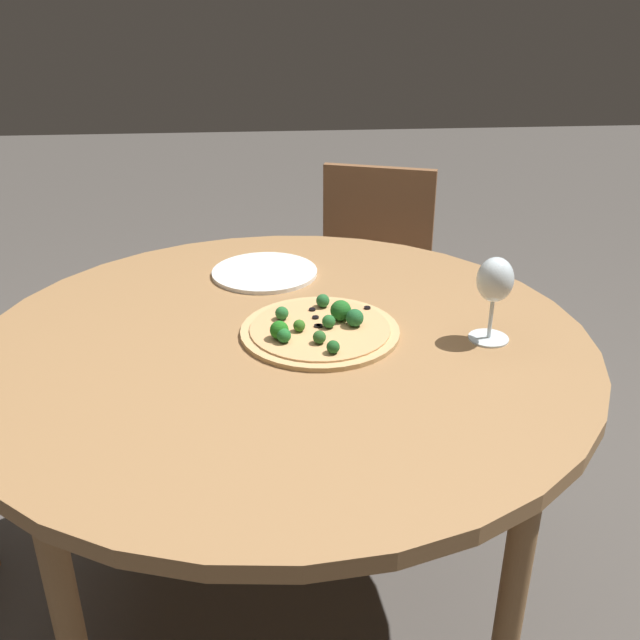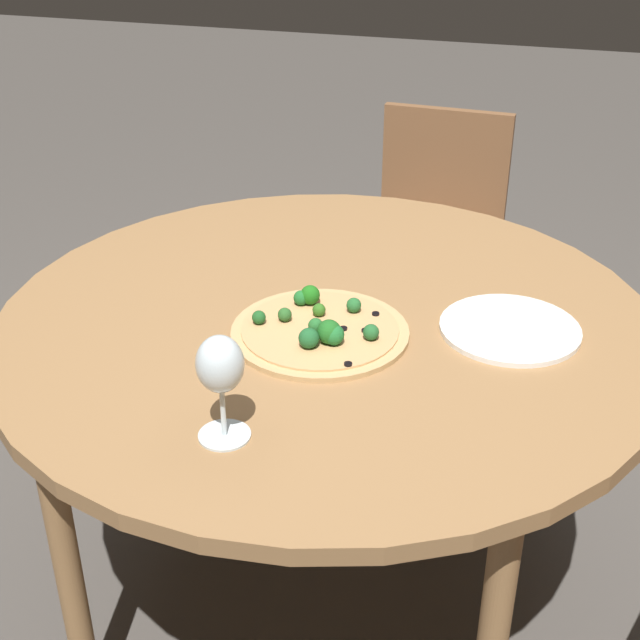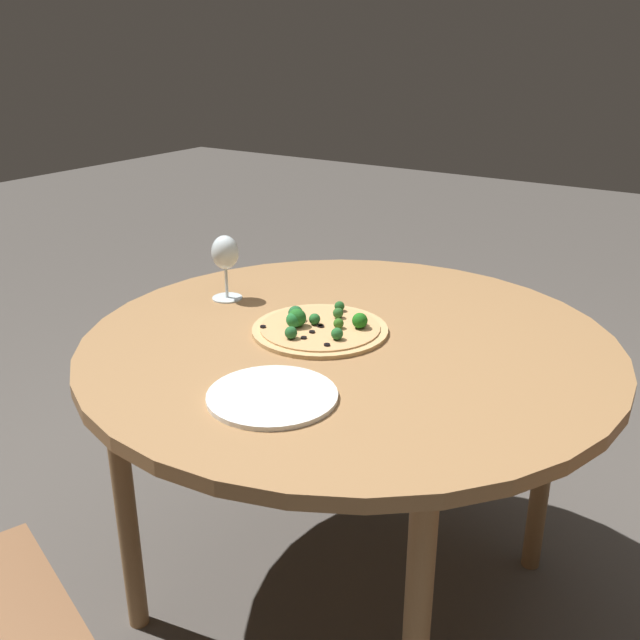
% 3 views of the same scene
% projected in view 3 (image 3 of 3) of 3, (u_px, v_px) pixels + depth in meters
% --- Properties ---
extents(ground_plane, '(12.00, 12.00, 0.00)m').
position_uv_depth(ground_plane, '(345.00, 591.00, 1.93)').
color(ground_plane, '#4C4742').
extents(dining_table, '(1.24, 1.24, 0.75)m').
position_uv_depth(dining_table, '(349.00, 363.00, 1.68)').
color(dining_table, olive).
rests_on(dining_table, ground_plane).
extents(pizza, '(0.32, 0.32, 0.06)m').
position_uv_depth(pizza, '(319.00, 327.00, 1.68)').
color(pizza, tan).
rests_on(pizza, dining_table).
extents(wine_glass, '(0.08, 0.08, 0.17)m').
position_uv_depth(wine_glass, '(225.00, 255.00, 1.86)').
color(wine_glass, silver).
rests_on(wine_glass, dining_table).
extents(plate_near, '(0.26, 0.26, 0.01)m').
position_uv_depth(plate_near, '(272.00, 396.00, 1.38)').
color(plate_near, white).
rests_on(plate_near, dining_table).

